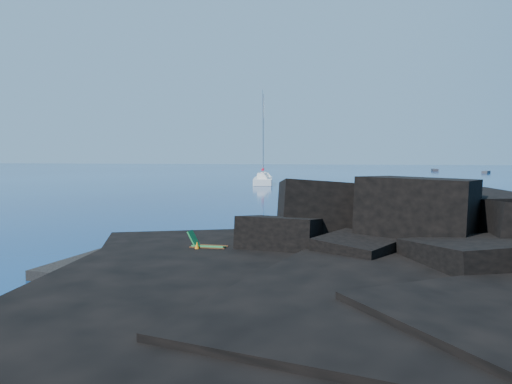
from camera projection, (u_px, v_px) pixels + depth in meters
ground at (61, 268)px, 18.94m from camera, size 400.00×400.00×0.00m
headland at (409, 265)px, 19.30m from camera, size 24.00×24.00×3.60m
beach at (178, 270)px, 18.54m from camera, size 9.08×6.86×0.70m
surf_foam at (223, 248)px, 22.84m from camera, size 10.00×8.00×0.06m
sailboat at (263, 184)px, 72.39m from camera, size 4.63×12.78×13.12m
deck_chair at (209, 242)px, 19.66m from camera, size 1.48×0.67×1.01m
towel at (161, 257)px, 19.10m from camera, size 1.88×0.93×0.05m
sunbather at (161, 253)px, 19.09m from camera, size 1.77×0.48×0.23m
marker_cone at (197, 249)px, 19.41m from camera, size 0.42×0.42×0.56m
distant_boat_a at (435, 171)px, 129.09m from camera, size 1.55×4.55×0.60m
distant_boat_b at (486, 173)px, 114.64m from camera, size 2.74×4.16×0.53m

